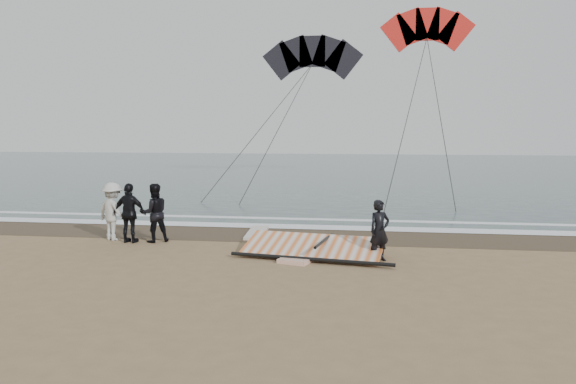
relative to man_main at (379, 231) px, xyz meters
name	(u,v)px	position (x,y,z in m)	size (l,w,h in m)	color
ground	(285,269)	(-2.36, -1.25, -0.82)	(120.00, 120.00, 0.00)	#8C704C
sea	(343,170)	(-2.36, 31.75, -0.81)	(120.00, 54.00, 0.02)	#233838
wet_sand	(304,235)	(-2.36, 3.25, -0.81)	(120.00, 2.80, 0.01)	#4C3D2B
foam_near	(309,227)	(-2.36, 4.65, -0.79)	(120.00, 0.90, 0.01)	white
foam_far	(313,219)	(-2.36, 6.35, -0.79)	(120.00, 0.45, 0.01)	white
man_main	(379,231)	(0.00, 0.00, 0.00)	(0.60, 0.39, 1.63)	black
board_white	(311,252)	(-1.88, 0.54, -0.76)	(0.78, 2.79, 0.11)	white
board_cream	(257,233)	(-3.95, 3.22, -0.77)	(0.59, 2.21, 0.09)	beige
trio_cluster	(130,212)	(-7.61, 1.52, 0.09)	(2.64, 1.20, 1.84)	black
sail_rig	(311,248)	(-1.85, 0.40, -0.62)	(4.39, 2.31, 0.50)	black
kite_red	(427,33)	(3.22, 21.93, 8.58)	(6.27, 6.96, 16.66)	red
kite_dark	(312,60)	(-4.03, 22.36, 7.06)	(7.32, 6.44, 14.90)	black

